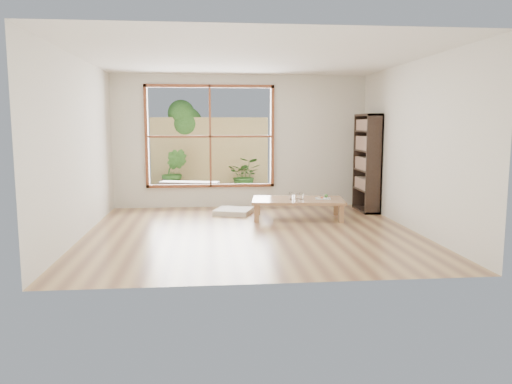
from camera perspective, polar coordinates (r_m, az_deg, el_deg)
ground at (r=7.65m, az=-0.49°, el=-4.61°), size 5.00×5.00×0.00m
low_table at (r=8.73m, az=4.81°, el=-1.06°), size 1.68×1.09×0.35m
floor_cushion at (r=9.21m, az=-2.56°, el=-2.22°), size 0.80×0.80×0.09m
bookshelf at (r=9.63m, az=12.58°, el=3.26°), size 0.29×0.82×1.83m
glass_tall at (r=8.61m, az=4.04°, el=-0.46°), size 0.07×0.07×0.13m
glass_mid at (r=8.70m, az=5.19°, el=-0.46°), size 0.08×0.08×0.11m
glass_short at (r=8.78m, az=4.79°, el=-0.47°), size 0.07×0.07×0.08m
glass_small at (r=8.74m, az=4.22°, el=-0.48°), size 0.07×0.07×0.09m
food_tray at (r=8.78m, az=7.72°, el=-0.66°), size 0.29×0.23×0.08m
deck at (r=11.12m, az=-5.21°, el=-0.75°), size 2.80×2.00×0.05m
garden_bench at (r=10.77m, az=-7.62°, el=0.86°), size 1.30×0.64×0.40m
bamboo_fence at (r=12.03m, az=-5.30°, el=4.20°), size 2.80×0.06×1.80m
shrub_right at (r=11.79m, az=-1.25°, el=1.94°), size 0.88×0.81×0.84m
shrub_left at (r=11.60m, az=-9.32°, el=2.28°), size 0.66×0.57×1.06m
garden_tree at (r=12.32m, az=-8.54°, el=7.61°), size 1.04×0.85×2.22m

